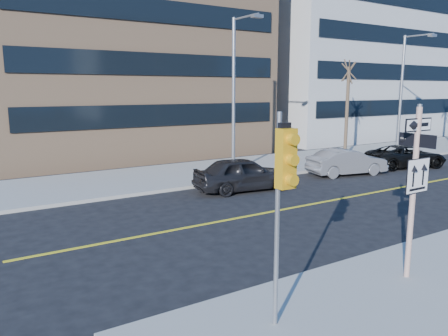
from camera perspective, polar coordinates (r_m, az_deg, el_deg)
ground at (r=13.05m, az=13.55°, el=-10.37°), size 120.00×120.00×0.00m
far_sidewalk at (r=34.05m, az=20.29°, el=2.07°), size 66.00×6.00×0.15m
road_centerline at (r=24.72m, az=26.45°, el=-1.40°), size 40.00×0.14×0.01m
sign_pole at (r=10.87m, az=23.61°, el=-1.73°), size 0.92×0.92×4.06m
traffic_signal at (r=7.70m, az=7.85°, el=-1.10°), size 0.32×0.45×4.00m
parked_car_a at (r=19.71m, az=2.53°, el=-0.77°), size 2.43×4.74×1.54m
parked_car_b at (r=24.23m, az=15.77°, el=0.76°), size 2.37×4.52×1.42m
parked_car_c at (r=27.83m, az=22.67°, el=1.43°), size 3.42×5.13×1.31m
streetlight_a at (r=23.11m, az=1.60°, el=10.78°), size 0.55×2.25×8.00m
streetlight_b at (r=33.03m, az=22.52°, el=9.85°), size 0.55×2.25×8.00m
street_tree_west at (r=29.48m, az=15.99°, el=11.77°), size 1.80×1.80×6.35m
building_brick at (r=35.43m, az=-14.84°, el=17.15°), size 18.00×18.00×18.00m
building_grey_mid at (r=46.28m, az=13.44°, el=13.63°), size 20.00×16.00×15.00m
building_grey_far at (r=64.58m, az=24.93°, el=12.38°), size 18.00×18.00×16.00m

